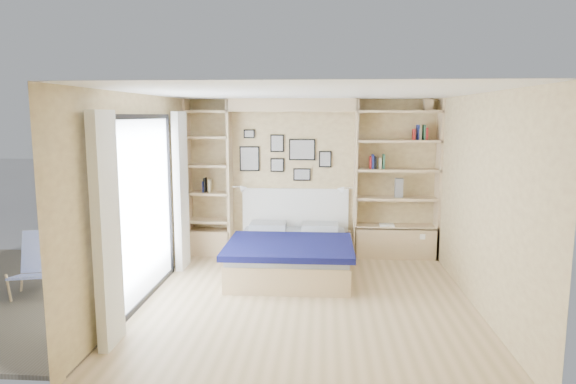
{
  "coord_description": "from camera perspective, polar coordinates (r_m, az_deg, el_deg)",
  "views": [
    {
      "loc": [
        0.19,
        -5.98,
        2.25
      ],
      "look_at": [
        -0.28,
        0.9,
        1.21
      ],
      "focal_mm": 32.0,
      "sensor_mm": 36.0,
      "label": 1
    }
  ],
  "objects": [
    {
      "name": "bed",
      "position": [
        7.44,
        0.35,
        -6.84
      ],
      "size": [
        1.72,
        2.13,
        1.07
      ],
      "color": "tan",
      "rests_on": "ground"
    },
    {
      "name": "reading_lamps",
      "position": [
        8.08,
        0.43,
        0.38
      ],
      "size": [
        1.92,
        0.12,
        0.15
      ],
      "color": "silver",
      "rests_on": "ground"
    },
    {
      "name": "deck_chair",
      "position": [
        7.29,
        -26.14,
        -7.25
      ],
      "size": [
        0.65,
        0.87,
        0.78
      ],
      "rotation": [
        0.0,
        0.0,
        0.26
      ],
      "color": "tan",
      "rests_on": "ground"
    },
    {
      "name": "photo_gallery",
      "position": [
        8.25,
        -0.52,
        4.08
      ],
      "size": [
        1.48,
        0.02,
        0.82
      ],
      "color": "black",
      "rests_on": "ground"
    },
    {
      "name": "deck",
      "position": [
        7.43,
        -27.43,
        -10.06
      ],
      "size": [
        3.2,
        4.0,
        0.05
      ],
      "primitive_type": "cube",
      "color": "brown",
      "rests_on": "ground"
    },
    {
      "name": "ground",
      "position": [
        6.39,
        2.03,
        -12.06
      ],
      "size": [
        4.5,
        4.5,
        0.0
      ],
      "primitive_type": "plane",
      "color": "tan",
      "rests_on": "ground"
    },
    {
      "name": "room_shell",
      "position": [
        7.61,
        -0.44,
        -0.3
      ],
      "size": [
        4.5,
        4.5,
        4.5
      ],
      "color": "beige",
      "rests_on": "ground"
    },
    {
      "name": "shelf_decor",
      "position": [
        8.12,
        10.31,
        4.36
      ],
      "size": [
        3.61,
        0.23,
        2.03
      ],
      "color": "#A51E1E",
      "rests_on": "ground"
    }
  ]
}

